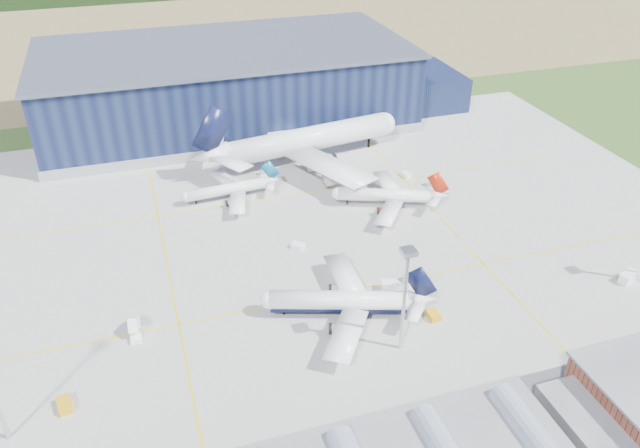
{
  "coord_description": "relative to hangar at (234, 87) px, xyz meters",
  "views": [
    {
      "loc": [
        -32.34,
        -111.14,
        83.73
      ],
      "look_at": [
        5.94,
        8.03,
        6.69
      ],
      "focal_mm": 35.0,
      "sensor_mm": 36.0,
      "label": 1
    }
  ],
  "objects": [
    {
      "name": "ground",
      "position": [
        -2.81,
        -94.8,
        -11.62
      ],
      "size": [
        600.0,
        600.0,
        0.0
      ],
      "primitive_type": "plane",
      "color": "#2C4A1B",
      "rests_on": "ground"
    },
    {
      "name": "apron",
      "position": [
        -2.81,
        -84.8,
        -11.59
      ],
      "size": [
        220.0,
        160.0,
        0.08
      ],
      "color": "#A1A19C",
      "rests_on": "ground"
    },
    {
      "name": "farmland",
      "position": [
        -2.81,
        125.2,
        -11.62
      ],
      "size": [
        600.0,
        220.0,
        0.01
      ],
      "primitive_type": "cube",
      "color": "olive",
      "rests_on": "ground"
    },
    {
      "name": "hangar",
      "position": [
        0.0,
        0.0,
        0.0
      ],
      "size": [
        145.0,
        62.0,
        26.1
      ],
      "color": "#101835",
      "rests_on": "ground"
    },
    {
      "name": "light_mast_center",
      "position": [
        7.19,
        -124.8,
        3.82
      ],
      "size": [
        2.6,
        2.6,
        23.0
      ],
      "color": "#B8BBBF",
      "rests_on": "ground"
    },
    {
      "name": "airliner_navy",
      "position": [
        -0.75,
        -111.96,
        -5.63
      ],
      "size": [
        46.26,
        45.76,
        11.98
      ],
      "primitive_type": null,
      "rotation": [
        0.0,
        0.0,
        2.82
      ],
      "color": "white",
      "rests_on": "ground"
    },
    {
      "name": "airliner_red",
      "position": [
        25.63,
        -72.8,
        -6.47
      ],
      "size": [
        40.7,
        40.31,
        10.29
      ],
      "primitive_type": null,
      "rotation": [
        0.0,
        0.0,
        2.77
      ],
      "color": "white",
      "rests_on": "ground"
    },
    {
      "name": "airliner_widebody",
      "position": [
        14.77,
        -39.8,
        -0.64
      ],
      "size": [
        76.57,
        75.35,
        21.95
      ],
      "primitive_type": null,
      "rotation": [
        0.0,
        0.0,
        0.15
      ],
      "color": "white",
      "rests_on": "ground"
    },
    {
      "name": "airliner_regional",
      "position": [
        -13.55,
        -56.11,
        -7.03
      ],
      "size": [
        29.73,
        29.16,
        9.17
      ],
      "primitive_type": null,
      "rotation": [
        0.0,
        0.0,
        3.2
      ],
      "color": "white",
      "rests_on": "ground"
    },
    {
      "name": "gse_tug_a",
      "position": [
        -54.17,
        -120.93,
        -10.83
      ],
      "size": [
        3.01,
        4.15,
        1.57
      ],
      "primitive_type": "cube",
      "rotation": [
        0.0,
        0.0,
        0.2
      ],
      "color": "gold",
      "rests_on": "ground"
    },
    {
      "name": "gse_tug_b",
      "position": [
        17.27,
        -118.73,
        -10.91
      ],
      "size": [
        2.34,
        3.37,
        1.42
      ],
      "primitive_type": "cube",
      "rotation": [
        0.0,
        0.0,
        0.05
      ],
      "color": "gold",
      "rests_on": "ground"
    },
    {
      "name": "gse_van_a",
      "position": [
        13.24,
        -107.81,
        -10.44
      ],
      "size": [
        5.86,
        4.1,
        2.35
      ],
      "primitive_type": "cube",
      "rotation": [
        0.0,
        0.0,
        1.21
      ],
      "color": "white",
      "rests_on": "ground"
    },
    {
      "name": "gse_cart_a",
      "position": [
        38.54,
        -58.97,
        -10.99
      ],
      "size": [
        2.33,
        3.15,
        1.26
      ],
      "primitive_type": "cube",
      "rotation": [
        0.0,
        0.0,
        0.14
      ],
      "color": "white",
      "rests_on": "ground"
    },
    {
      "name": "gse_van_b",
      "position": [
        43.11,
        -67.52,
        -10.65
      ],
      "size": [
        3.21,
        4.6,
        1.92
      ],
      "primitive_type": "cube",
      "rotation": [
        0.0,
        0.0,
        0.34
      ],
      "color": "white",
      "rests_on": "ground"
    },
    {
      "name": "gse_tug_c",
      "position": [
        18.12,
        -46.18,
        -10.92
      ],
      "size": [
        2.69,
        3.58,
        1.4
      ],
      "primitive_type": "cube",
      "rotation": [
        0.0,
        0.0,
        -0.23
      ],
      "color": "gold",
      "rests_on": "ground"
    },
    {
      "name": "gse_cart_b",
      "position": [
        -1.97,
        -85.46,
        -10.94
      ],
      "size": [
        3.63,
        3.68,
        1.34
      ],
      "primitive_type": "cube",
      "rotation": [
        0.0,
        0.0,
        0.75
      ],
      "color": "white",
      "rests_on": "ground"
    },
    {
      "name": "gse_van_c",
      "position": [
        64.29,
        -120.53,
        -10.49
      ],
      "size": [
        5.21,
        3.87,
        2.26
      ],
      "primitive_type": "cube",
      "rotation": [
        0.0,
        0.0,
        1.96
      ],
      "color": "white",
      "rests_on": "ground"
    },
    {
      "name": "airstair",
      "position": [
        -41.3,
        -104.59,
        -10.19
      ],
      "size": [
        2.36,
        4.65,
        2.85
      ],
      "primitive_type": "cube",
      "rotation": [
        0.0,
        0.0,
        -0.13
      ],
      "color": "white",
      "rests_on": "ground"
    }
  ]
}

